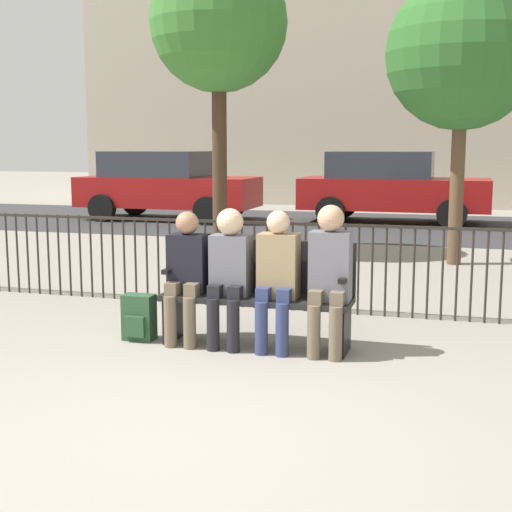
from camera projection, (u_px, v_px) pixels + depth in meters
The scene contains 13 objects.
ground_plane at pixel (156, 441), 4.23m from camera, with size 80.00×80.00×0.00m, color gray.
park_bench at pixel (259, 289), 6.24m from camera, with size 1.67×0.45×0.92m.
seated_person_0 at pixel (187, 270), 6.26m from camera, with size 0.34×0.39×1.17m.
seated_person_1 at pixel (229, 269), 6.15m from camera, with size 0.34×0.39×1.21m.
seated_person_2 at pixel (277, 273), 6.03m from camera, with size 0.34×0.39×1.20m.
seated_person_3 at pixel (329, 271), 5.90m from camera, with size 0.34×0.39×1.26m.
backpack at pixel (139, 318), 6.41m from camera, with size 0.28×0.21×0.42m.
fence_railing at pixel (293, 259), 7.52m from camera, with size 9.01×0.03×0.95m.
tree_1 at pixel (219, 25), 11.13m from camera, with size 2.17×2.17×4.73m.
tree_2 at pixel (462, 54), 10.14m from camera, with size 2.19×2.19×4.15m.
street_surface at pixel (383, 226), 15.61m from camera, with size 24.00×6.00×0.01m.
parked_car_0 at pixel (390, 186), 16.19m from camera, with size 4.20×1.94×1.62m.
parked_car_2 at pixel (165, 184), 16.92m from camera, with size 4.20×1.94×1.62m.
Camera 1 is at (1.70, -3.69, 1.73)m, focal length 50.00 mm.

